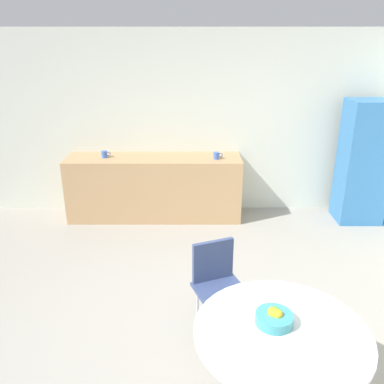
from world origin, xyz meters
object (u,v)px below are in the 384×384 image
locker_cabinet (361,162)px  mug_white (215,156)px  mug_green (103,154)px  chair_navy (215,277)px  fruit_bowl (273,317)px  round_table (279,346)px

locker_cabinet → mug_white: size_ratio=13.25×
locker_cabinet → mug_green: size_ratio=13.25×
chair_navy → mug_green: bearing=120.8°
fruit_bowl → mug_green: 3.71m
round_table → mug_white: (-0.24, 3.26, 0.35)m
mug_green → mug_white: bearing=-2.5°
chair_navy → locker_cabinet: bearing=47.2°
locker_cabinet → chair_navy: (-2.15, -2.32, -0.33)m
round_table → fruit_bowl: (-0.04, 0.07, 0.17)m
round_table → fruit_bowl: fruit_bowl is taller
round_table → chair_navy: bearing=111.3°
locker_cabinet → mug_green: (-3.59, 0.09, 0.09)m
mug_white → locker_cabinet: bearing=-0.7°
locker_cabinet → mug_white: 2.03m
round_table → chair_navy: size_ratio=1.37×
chair_navy → mug_white: mug_white is taller
chair_navy → mug_white: size_ratio=6.43×
locker_cabinet → chair_navy: 3.18m
mug_white → mug_green: size_ratio=1.00×
mug_green → chair_navy: bearing=-59.2°
mug_white → mug_green: (-1.56, 0.07, 0.00)m
round_table → mug_white: size_ratio=8.78×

